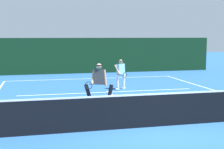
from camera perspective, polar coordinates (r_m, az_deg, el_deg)
ground_plane at (r=9.80m, az=7.50°, el=-9.32°), size 80.00×80.00×0.00m
court_line_baseline_far at (r=20.47m, az=-3.83°, el=-0.73°), size 10.64×0.10×0.01m
court_line_service at (r=15.53m, az=-0.65°, el=-3.18°), size 8.67×0.10×0.01m
court_line_centre at (r=12.74m, az=2.32°, el=-5.44°), size 0.10×6.40×0.01m
tennis_net at (r=9.66m, az=7.55°, el=-6.32°), size 11.65×0.09×1.08m
player_near at (r=12.48m, az=-2.38°, el=-1.41°), size 1.19×0.85×1.67m
player_far at (r=16.19m, az=1.59°, el=0.24°), size 0.68×0.94×1.55m
tennis_ball at (r=12.61m, az=8.81°, el=-5.50°), size 0.07×0.07×0.07m
back_fence_windscreen at (r=23.36m, az=-5.13°, el=3.41°), size 19.95×0.12×2.60m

